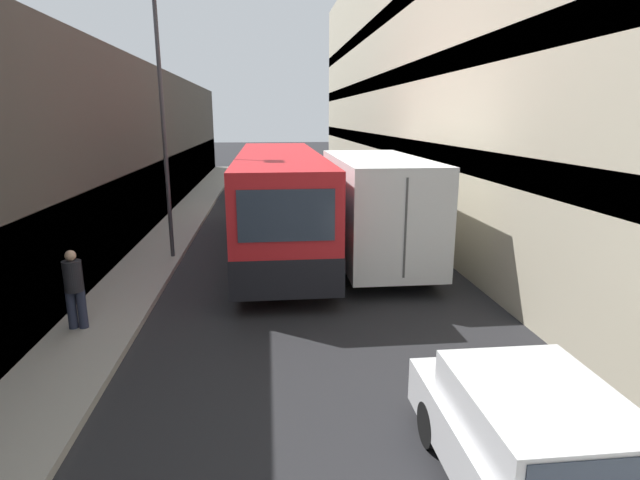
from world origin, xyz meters
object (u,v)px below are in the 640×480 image
(bus, at_px, (280,199))
(street_lamp, at_px, (160,78))
(pedestrian, at_px, (74,287))
(car_hatchback, at_px, (538,449))
(panel_van, at_px, (265,176))
(box_truck, at_px, (370,203))

(bus, distance_m, street_lamp, 5.05)
(pedestrian, height_order, street_lamp, street_lamp)
(car_hatchback, xyz_separation_m, panel_van, (-3.08, 23.43, 0.38))
(pedestrian, bearing_deg, street_lamp, 80.06)
(panel_van, bearing_deg, street_lamp, -102.34)
(panel_van, distance_m, street_lamp, 13.81)
(bus, bearing_deg, street_lamp, -164.14)
(bus, relative_size, street_lamp, 1.53)
(bus, height_order, pedestrian, bus)
(panel_van, bearing_deg, pedestrian, -101.64)
(panel_van, bearing_deg, bus, -87.48)
(panel_van, height_order, pedestrian, panel_van)
(car_hatchback, bearing_deg, pedestrian, 142.07)
(box_truck, height_order, panel_van, box_truck)
(car_hatchback, bearing_deg, panel_van, 97.49)
(bus, relative_size, pedestrian, 7.23)
(car_hatchback, xyz_separation_m, pedestrian, (-6.81, 5.31, 0.31))
(car_hatchback, relative_size, panel_van, 0.94)
(bus, xyz_separation_m, pedestrian, (-4.26, -6.24, -0.68))
(box_truck, relative_size, pedestrian, 5.35)
(bus, bearing_deg, car_hatchback, -77.52)
(box_truck, xyz_separation_m, street_lamp, (-6.09, 0.14, 3.66))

